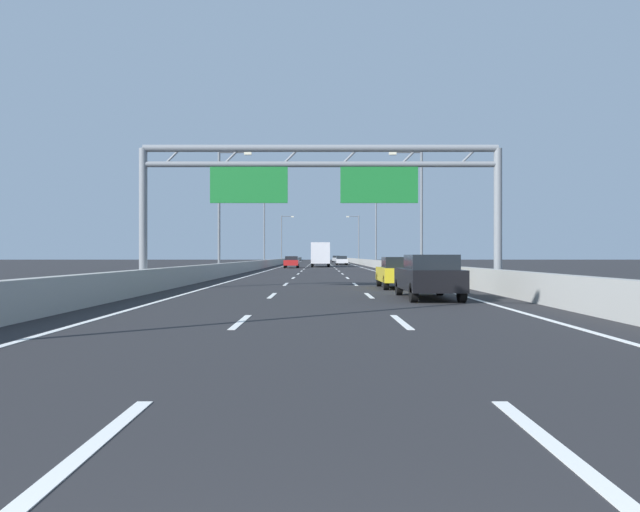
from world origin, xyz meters
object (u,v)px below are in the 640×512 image
(streetlamp_right_distant, at_px, (361,236))
(red_car, at_px, (295,262))
(streetlamp_left_far, at_px, (269,227))
(silver_car, at_px, (339,259))
(green_car, at_px, (344,260))
(streetlamp_left_distant, at_px, (286,236))
(yellow_car, at_px, (403,272))
(black_car, at_px, (431,276))
(box_truck, at_px, (323,254))
(streetlamp_left_mid, at_px, (225,204))
(white_car, at_px, (345,260))
(streetlamp_right_far, at_px, (377,227))
(sign_gantry, at_px, (322,180))
(streetlamp_right_mid, at_px, (422,204))

(streetlamp_right_distant, bearing_deg, red_car, -103.06)
(streetlamp_left_far, height_order, silver_car, streetlamp_left_far)
(silver_car, xyz_separation_m, green_car, (-0.07, -35.97, -0.06))
(streetlamp_left_distant, relative_size, yellow_car, 2.24)
(black_car, bearing_deg, yellow_car, 90.81)
(streetlamp_right_distant, bearing_deg, box_truck, -100.41)
(streetlamp_left_distant, height_order, streetlamp_right_distant, same)
(streetlamp_right_distant, height_order, black_car, streetlamp_right_distant)
(streetlamp_left_mid, xyz_separation_m, streetlamp_left_far, (0.00, 37.68, 0.00))
(box_truck, bearing_deg, red_car, -117.49)
(streetlamp_left_mid, xyz_separation_m, streetlamp_right_distant, (14.93, 75.36, 0.00))
(streetlamp_left_distant, height_order, white_car, streetlamp_left_distant)
(streetlamp_left_far, height_order, green_car, streetlamp_left_far)
(box_truck, bearing_deg, white_car, 78.38)
(streetlamp_right_far, xyz_separation_m, white_car, (-4.02, 13.84, -4.65))
(streetlamp_left_distant, bearing_deg, green_car, -58.46)
(streetlamp_left_distant, xyz_separation_m, streetlamp_right_distant, (14.93, 0.00, 0.00))
(black_car, distance_m, white_car, 76.88)
(black_car, bearing_deg, streetlamp_right_far, 86.60)
(streetlamp_left_mid, height_order, box_truck, streetlamp_left_mid)
(sign_gantry, height_order, black_car, sign_gantry)
(streetlamp_left_far, distance_m, yellow_car, 57.45)
(streetlamp_left_distant, height_order, black_car, streetlamp_left_distant)
(streetlamp_right_far, height_order, black_car, streetlamp_right_far)
(black_car, height_order, box_truck, box_truck)
(silver_car, bearing_deg, streetlamp_left_mid, -96.81)
(sign_gantry, distance_m, box_truck, 54.62)
(white_car, distance_m, box_truck, 17.00)
(streetlamp_left_mid, distance_m, streetlamp_right_distant, 76.82)
(streetlamp_right_far, bearing_deg, silver_car, 93.90)
(silver_car, bearing_deg, white_car, -90.31)
(streetlamp_left_far, distance_m, streetlamp_left_distant, 37.68)
(streetlamp_left_far, relative_size, streetlamp_left_distant, 1.00)
(streetlamp_right_far, distance_m, green_car, 20.56)
(white_car, bearing_deg, green_car, 88.46)
(streetlamp_left_far, height_order, white_car, streetlamp_left_far)
(streetlamp_left_distant, bearing_deg, sign_gantry, -85.55)
(sign_gantry, height_order, green_car, sign_gantry)
(silver_car, relative_size, white_car, 1.01)
(streetlamp_left_distant, bearing_deg, streetlamp_left_mid, -90.00)
(silver_car, xyz_separation_m, white_car, (-0.23, -41.77, -0.03))
(streetlamp_right_mid, distance_m, black_car, 26.04)
(streetlamp_right_distant, height_order, box_truck, streetlamp_right_distant)
(silver_car, relative_size, yellow_car, 1.09)
(green_car, bearing_deg, red_car, -103.66)
(streetlamp_right_far, xyz_separation_m, yellow_car, (-3.84, -56.18, -4.66))
(streetlamp_left_far, relative_size, white_car, 2.06)
(streetlamp_right_mid, height_order, yellow_car, streetlamp_right_mid)
(box_truck, bearing_deg, green_car, 80.94)
(streetlamp_left_mid, height_order, green_car, streetlamp_left_mid)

